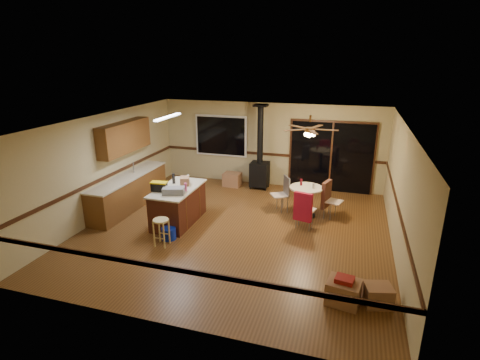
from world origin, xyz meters
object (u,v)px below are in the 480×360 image
at_px(wood_stove, 260,166).
at_px(chair_left, 283,190).
at_px(kitchen_island, 178,205).
at_px(toolbox_grey, 174,191).
at_px(chair_near, 303,207).
at_px(toolbox_black, 159,187).
at_px(blue_bucket, 169,233).
at_px(box_corner_b, 378,295).
at_px(chair_right, 327,195).
at_px(bar_stool, 162,232).
at_px(box_corner_a, 343,292).
at_px(box_under_window, 232,179).
at_px(dining_table, 306,196).

bearing_deg(wood_stove, chair_left, -56.63).
xyz_separation_m(kitchen_island, toolbox_grey, (0.10, -0.40, 0.52)).
bearing_deg(chair_near, toolbox_black, -167.10).
height_order(blue_bucket, box_corner_b, box_corner_b).
xyz_separation_m(kitchen_island, chair_near, (3.01, 0.43, 0.14)).
xyz_separation_m(blue_bucket, chair_left, (2.16, 2.38, 0.45)).
relative_size(toolbox_grey, chair_right, 0.71).
bearing_deg(chair_right, toolbox_black, -155.31).
distance_m(bar_stool, box_corner_a, 3.98).
bearing_deg(bar_stool, box_under_window, 86.73).
bearing_deg(kitchen_island, chair_left, 31.98).
bearing_deg(box_corner_b, dining_table, 116.22).
relative_size(toolbox_black, chair_near, 0.51).
bearing_deg(box_corner_b, blue_bucket, 165.76).
bearing_deg(blue_bucket, chair_near, 25.45).
bearing_deg(box_under_window, kitchen_island, -98.04).
height_order(toolbox_black, chair_near, toolbox_black).
height_order(box_under_window, box_corner_a, box_under_window).
distance_m(kitchen_island, blue_bucket, 0.98).
relative_size(kitchen_island, box_corner_b, 3.85).
height_order(chair_near, box_under_window, chair_near).
bearing_deg(toolbox_grey, bar_stool, -84.53).
xyz_separation_m(wood_stove, toolbox_black, (-1.61, -3.38, 0.27)).
xyz_separation_m(dining_table, chair_right, (0.53, 0.11, 0.07)).
bearing_deg(box_corner_a, chair_left, 115.23).
relative_size(chair_right, box_under_window, 1.31).
bearing_deg(toolbox_black, box_corner_b, -19.16).
bearing_deg(bar_stool, box_corner_b, -10.43).
relative_size(bar_stool, chair_near, 0.88).
bearing_deg(box_corner_b, chair_left, 122.82).
bearing_deg(chair_right, chair_left, 177.46).
height_order(chair_left, chair_right, same).
distance_m(kitchen_island, box_corner_a, 4.59).
xyz_separation_m(toolbox_grey, toolbox_black, (-0.41, 0.07, 0.02)).
xyz_separation_m(kitchen_island, blue_bucket, (0.18, -0.91, -0.32)).
xyz_separation_m(wood_stove, chair_right, (2.18, -1.64, -0.13)).
xyz_separation_m(toolbox_black, box_under_window, (0.73, 3.32, -0.78)).
bearing_deg(dining_table, bar_stool, -137.64).
bearing_deg(chair_right, chair_near, -115.62).
xyz_separation_m(toolbox_grey, blue_bucket, (0.08, -0.51, -0.84)).
relative_size(blue_bucket, chair_left, 0.59).
height_order(wood_stove, box_corner_a, wood_stove).
bearing_deg(bar_stool, chair_right, 38.60).
bearing_deg(blue_bucket, chair_right, 35.22).
relative_size(dining_table, box_under_window, 1.58).
height_order(kitchen_island, box_corner_a, kitchen_island).
height_order(box_under_window, box_corner_b, box_under_window).
bearing_deg(box_corner_a, bar_stool, 166.46).
bearing_deg(chair_near, chair_left, 122.77).
height_order(wood_stove, bar_stool, wood_stove).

